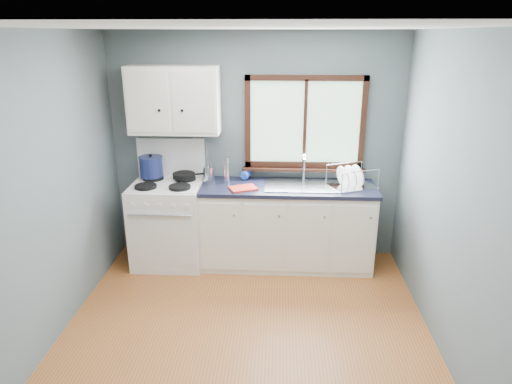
{
  "coord_description": "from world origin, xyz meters",
  "views": [
    {
      "loc": [
        0.26,
        -3.14,
        2.46
      ],
      "look_at": [
        0.05,
        0.9,
        1.05
      ],
      "focal_mm": 32.0,
      "sensor_mm": 36.0,
      "label": 1
    }
  ],
  "objects_px": {
    "sink": "(304,191)",
    "utensil_crock": "(209,174)",
    "base_cabinets": "(286,229)",
    "skillet": "(184,175)",
    "thermos": "(226,170)",
    "dish_rack": "(351,181)",
    "stockpot": "(151,166)",
    "gas_range": "(169,221)"
  },
  "relations": [
    {
      "from": "sink",
      "to": "utensil_crock",
      "type": "bearing_deg",
      "value": 173.23
    },
    {
      "from": "base_cabinets",
      "to": "skillet",
      "type": "distance_m",
      "value": 1.28
    },
    {
      "from": "utensil_crock",
      "to": "thermos",
      "type": "distance_m",
      "value": 0.21
    },
    {
      "from": "skillet",
      "to": "dish_rack",
      "type": "xyz_separation_m",
      "value": [
        1.8,
        -0.11,
        -0.0
      ]
    },
    {
      "from": "sink",
      "to": "utensil_crock",
      "type": "height_order",
      "value": "utensil_crock"
    },
    {
      "from": "sink",
      "to": "base_cabinets",
      "type": "bearing_deg",
      "value": 179.87
    },
    {
      "from": "stockpot",
      "to": "thermos",
      "type": "xyz_separation_m",
      "value": [
        0.84,
        -0.06,
        -0.01
      ]
    },
    {
      "from": "dish_rack",
      "to": "skillet",
      "type": "bearing_deg",
      "value": 153.1
    },
    {
      "from": "stockpot",
      "to": "dish_rack",
      "type": "relative_size",
      "value": 0.53
    },
    {
      "from": "gas_range",
      "to": "stockpot",
      "type": "distance_m",
      "value": 0.63
    },
    {
      "from": "thermos",
      "to": "dish_rack",
      "type": "relative_size",
      "value": 0.51
    },
    {
      "from": "sink",
      "to": "gas_range",
      "type": "bearing_deg",
      "value": -179.29
    },
    {
      "from": "sink",
      "to": "thermos",
      "type": "bearing_deg",
      "value": 174.38
    },
    {
      "from": "skillet",
      "to": "stockpot",
      "type": "relative_size",
      "value": 1.32
    },
    {
      "from": "skillet",
      "to": "thermos",
      "type": "distance_m",
      "value": 0.48
    },
    {
      "from": "stockpot",
      "to": "base_cabinets",
      "type": "bearing_deg",
      "value": -5.23
    },
    {
      "from": "gas_range",
      "to": "dish_rack",
      "type": "relative_size",
      "value": 2.44
    },
    {
      "from": "skillet",
      "to": "thermos",
      "type": "xyz_separation_m",
      "value": [
        0.47,
        -0.03,
        0.08
      ]
    },
    {
      "from": "sink",
      "to": "thermos",
      "type": "xyz_separation_m",
      "value": [
        -0.84,
        0.08,
        0.2
      ]
    },
    {
      "from": "dish_rack",
      "to": "thermos",
      "type": "bearing_deg",
      "value": 153.06
    },
    {
      "from": "base_cabinets",
      "to": "sink",
      "type": "relative_size",
      "value": 2.2
    },
    {
      "from": "utensil_crock",
      "to": "dish_rack",
      "type": "bearing_deg",
      "value": -4.68
    },
    {
      "from": "base_cabinets",
      "to": "utensil_crock",
      "type": "height_order",
      "value": "utensil_crock"
    },
    {
      "from": "sink",
      "to": "thermos",
      "type": "relative_size",
      "value": 2.97
    },
    {
      "from": "sink",
      "to": "thermos",
      "type": "height_order",
      "value": "sink"
    },
    {
      "from": "base_cabinets",
      "to": "dish_rack",
      "type": "distance_m",
      "value": 0.88
    },
    {
      "from": "stockpot",
      "to": "dish_rack",
      "type": "xyz_separation_m",
      "value": [
        2.17,
        -0.14,
        -0.09
      ]
    },
    {
      "from": "dish_rack",
      "to": "stockpot",
      "type": "bearing_deg",
      "value": 153.02
    },
    {
      "from": "stockpot",
      "to": "dish_rack",
      "type": "distance_m",
      "value": 2.18
    },
    {
      "from": "sink",
      "to": "thermos",
      "type": "distance_m",
      "value": 0.87
    },
    {
      "from": "stockpot",
      "to": "skillet",
      "type": "bearing_deg",
      "value": -4.12
    },
    {
      "from": "gas_range",
      "to": "skillet",
      "type": "height_order",
      "value": "gas_range"
    },
    {
      "from": "base_cabinets",
      "to": "stockpot",
      "type": "xyz_separation_m",
      "value": [
        -1.5,
        0.14,
        0.66
      ]
    },
    {
      "from": "base_cabinets",
      "to": "utensil_crock",
      "type": "relative_size",
      "value": 4.46
    },
    {
      "from": "stockpot",
      "to": "utensil_crock",
      "type": "bearing_deg",
      "value": -1.3
    },
    {
      "from": "base_cabinets",
      "to": "stockpot",
      "type": "distance_m",
      "value": 1.65
    },
    {
      "from": "gas_range",
      "to": "sink",
      "type": "relative_size",
      "value": 1.62
    },
    {
      "from": "base_cabinets",
      "to": "gas_range",
      "type": "bearing_deg",
      "value": -179.18
    },
    {
      "from": "base_cabinets",
      "to": "dish_rack",
      "type": "bearing_deg",
      "value": -0.2
    },
    {
      "from": "gas_range",
      "to": "skillet",
      "type": "distance_m",
      "value": 0.54
    },
    {
      "from": "utensil_crock",
      "to": "base_cabinets",
      "type": "bearing_deg",
      "value": -8.14
    },
    {
      "from": "sink",
      "to": "dish_rack",
      "type": "bearing_deg",
      "value": -0.22
    }
  ]
}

